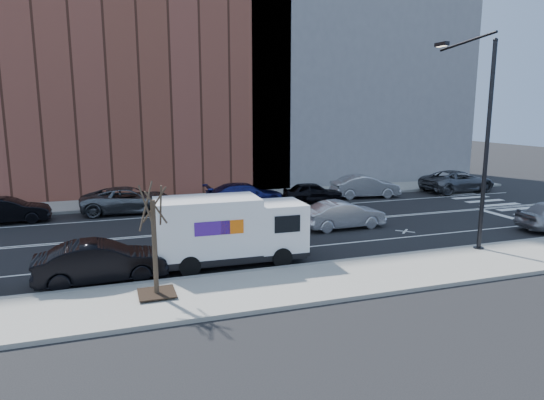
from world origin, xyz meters
TOP-DOWN VIEW (x-y plane):
  - ground at (0.00, 0.00)m, footprint 120.00×120.00m
  - sidewalk_near at (0.00, -8.80)m, footprint 44.00×3.60m
  - sidewalk_far at (0.00, 8.80)m, footprint 44.00×3.60m
  - curb_near at (0.00, -7.00)m, footprint 44.00×0.25m
  - curb_far at (0.00, 7.00)m, footprint 44.00×0.25m
  - crosswalk at (16.00, 0.00)m, footprint 3.00×14.00m
  - road_markings at (0.00, 0.00)m, footprint 40.00×8.60m
  - bldg_brick at (-8.00, 15.60)m, footprint 26.00×10.00m
  - bldg_concrete at (12.00, 15.60)m, footprint 20.00×10.00m
  - streetlight at (7.00, -6.91)m, footprint 0.44×4.02m
  - street_tree at (-7.00, -8.40)m, footprint 1.20×1.20m
  - fedex_van at (-3.82, -5.60)m, footprint 6.14×2.30m
  - far_parked_b at (-13.60, 5.37)m, footprint 4.32×1.59m
  - far_parked_c at (-7.15, 6.04)m, footprint 5.83×3.04m
  - far_parked_d at (-0.00, 5.64)m, footprint 5.23×2.14m
  - far_parked_e at (4.67, 5.49)m, footprint 4.20×2.15m
  - far_parked_f at (8.92, 5.98)m, footprint 4.96×2.22m
  - far_parked_g at (16.80, 5.91)m, footprint 5.95×3.04m
  - driving_sedan at (3.32, -1.64)m, footprint 4.45×1.70m
  - near_parked_rear_a at (-8.71, -6.05)m, footprint 4.65×1.78m

SIDE VIEW (x-z plane):
  - ground at x=0.00m, z-range 0.00..0.00m
  - crosswalk at x=16.00m, z-range 0.00..0.01m
  - road_markings at x=0.00m, z-range 0.00..0.01m
  - sidewalk_near at x=0.00m, z-range 0.00..0.15m
  - sidewalk_far at x=0.00m, z-range 0.00..0.15m
  - curb_near at x=0.00m, z-range 0.00..0.17m
  - curb_far at x=0.00m, z-range 0.00..0.17m
  - far_parked_e at x=4.67m, z-range 0.00..1.37m
  - far_parked_b at x=-13.60m, z-range 0.00..1.41m
  - driving_sedan at x=3.32m, z-range 0.00..1.45m
  - near_parked_rear_a at x=-8.71m, z-range 0.00..1.51m
  - far_parked_d at x=0.00m, z-range 0.00..1.51m
  - far_parked_c at x=-7.15m, z-range 0.00..1.57m
  - far_parked_f at x=8.92m, z-range 0.00..1.58m
  - far_parked_g at x=16.80m, z-range 0.00..1.61m
  - street_tree at x=-7.00m, z-range -0.42..3.33m
  - fedex_van at x=-3.82m, z-range 0.07..2.85m
  - streetlight at x=7.00m, z-range 0.41..9.75m
  - bldg_brick at x=-8.00m, z-range 0.00..22.00m
  - bldg_concrete at x=12.00m, z-range 0.00..26.00m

